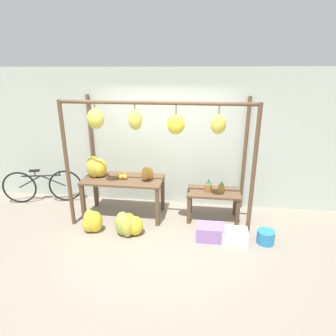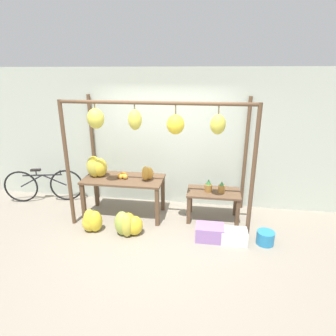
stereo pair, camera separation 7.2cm
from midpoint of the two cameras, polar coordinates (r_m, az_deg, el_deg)
ground_plane at (r=4.95m, az=-3.30°, el=-14.21°), size 20.00×20.00×0.00m
shop_wall_back at (r=5.80m, az=-0.70°, el=5.95°), size 8.00×0.08×2.80m
stall_awning at (r=4.75m, az=-3.02°, el=6.79°), size 3.24×1.29×2.28m
display_table_main at (r=5.47m, az=-9.39°, el=-3.22°), size 1.52×0.73×0.78m
display_table_side at (r=5.40m, az=8.80°, el=-5.77°), size 0.99×0.57×0.58m
banana_pile_on_table at (r=5.56m, az=-14.82°, el=0.12°), size 0.43×0.38×0.42m
orange_pile at (r=5.45m, az=-9.52°, el=-1.54°), size 0.21×0.23×0.09m
pineapple_cluster at (r=5.30m, az=8.95°, el=-3.76°), size 0.37×0.14×0.25m
banana_pile_ground_left at (r=5.26m, az=-15.59°, el=-10.50°), size 0.45×0.43×0.43m
banana_pile_ground_right at (r=5.02m, az=-8.52°, el=-11.27°), size 0.59×0.42×0.44m
fruit_crate_white at (r=4.93m, az=8.15°, el=-12.78°), size 0.47×0.33×0.26m
blue_bucket at (r=5.05m, az=18.83°, el=-13.11°), size 0.29×0.29×0.22m
parked_bicycle at (r=6.66m, az=-24.42°, el=-3.35°), size 1.63×0.42×0.75m
papaya_pile at (r=5.26m, az=-4.60°, el=-1.11°), size 0.23×0.24×0.28m
fruit_crate_purple at (r=4.94m, az=12.94°, el=-13.26°), size 0.43×0.30×0.23m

